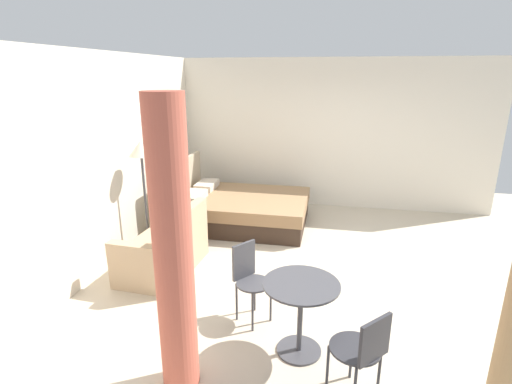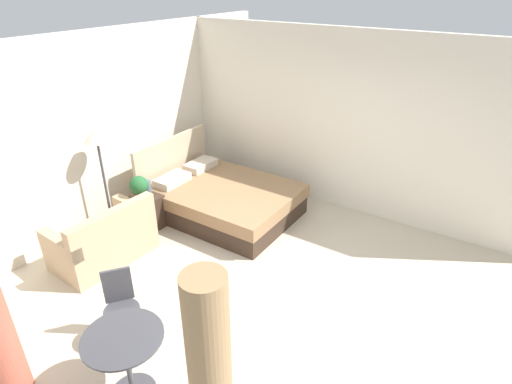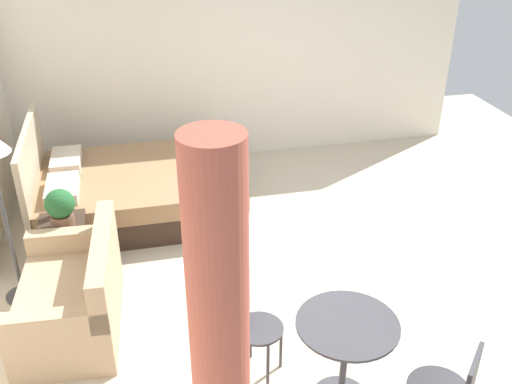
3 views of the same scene
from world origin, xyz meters
name	(u,v)px [view 1 (image 1 of 3)]	position (x,y,z in m)	size (l,w,h in m)	color
ground_plane	(324,265)	(0.00, 0.00, -0.01)	(8.29, 8.95, 0.02)	beige
wall_back	(118,156)	(0.00, 2.98, 1.41)	(8.29, 0.12, 2.83)	silver
wall_right	(333,135)	(2.65, 0.00, 1.41)	(0.12, 5.95, 2.83)	silver
bed	(239,208)	(1.29, 1.52, 0.28)	(1.65, 2.21, 1.10)	#38281E
couch	(166,250)	(-0.57, 2.08, 0.30)	(1.32, 0.86, 0.85)	tan
nightstand	(182,226)	(0.32, 2.20, 0.27)	(0.42, 0.43, 0.53)	#38281E
potted_plant	(180,200)	(0.22, 2.17, 0.74)	(0.27, 0.27, 0.38)	brown
vase	(181,201)	(0.44, 2.24, 0.64)	(0.10, 0.10, 0.21)	slate
floor_lamp	(142,159)	(-0.03, 2.59, 1.39)	(0.34, 0.34, 1.65)	#3F3F44
balcony_table	(301,304)	(-1.82, 0.18, 0.51)	(0.71, 0.71, 0.73)	#3F3F44
cafe_chair_near_window	(249,275)	(-1.38, 0.76, 0.51)	(0.51, 0.51, 0.85)	#3F3F44
cafe_chair_near_couch	(363,348)	(-2.32, -0.35, 0.51)	(0.58, 0.58, 0.83)	#2D2D33
curtain_right	(173,253)	(-2.40, 1.14, 1.22)	(0.31, 0.31, 2.43)	#C15B47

